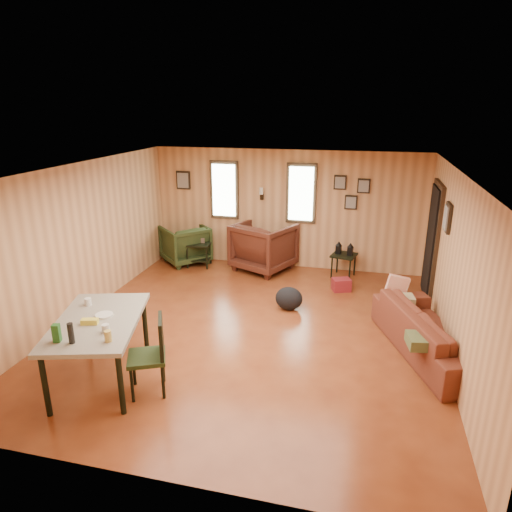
{
  "coord_description": "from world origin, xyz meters",
  "views": [
    {
      "loc": [
        1.56,
        -5.98,
        3.25
      ],
      "look_at": [
        0.0,
        0.4,
        1.05
      ],
      "focal_mm": 32.0,
      "sensor_mm": 36.0,
      "label": 1
    }
  ],
  "objects": [
    {
      "name": "dining_table",
      "position": [
        -1.44,
        -1.68,
        0.74
      ],
      "size": [
        1.35,
        1.79,
        1.04
      ],
      "rotation": [
        0.0,
        0.0,
        0.28
      ],
      "color": "gray",
      "rests_on": "ground"
    },
    {
      "name": "sofa_pillows",
      "position": [
        2.28,
        0.04,
        0.51
      ],
      "size": [
        0.69,
        1.83,
        0.37
      ],
      "rotation": [
        0.0,
        0.0,
        0.16
      ],
      "color": "#4B5630",
      "rests_on": "sofa"
    },
    {
      "name": "cooler",
      "position": [
        1.24,
        1.88,
        0.11
      ],
      "size": [
        0.38,
        0.33,
        0.23
      ],
      "rotation": [
        0.0,
        0.0,
        0.37
      ],
      "color": "maroon",
      "rests_on": "ground"
    },
    {
      "name": "backpack",
      "position": [
        0.45,
        0.86,
        0.2
      ],
      "size": [
        0.55,
        0.49,
        0.39
      ],
      "rotation": [
        0.0,
        0.0,
        0.39
      ],
      "color": "black",
      "rests_on": "ground"
    },
    {
      "name": "recliner_green",
      "position": [
        -2.11,
        2.69,
        0.44
      ],
      "size": [
        1.18,
        1.18,
        0.89
      ],
      "primitive_type": "imported",
      "rotation": [
        0.0,
        0.0,
        -2.33
      ],
      "color": "#283618",
      "rests_on": "ground"
    },
    {
      "name": "recliner_brown",
      "position": [
        -0.38,
        2.65,
        0.54
      ],
      "size": [
        1.36,
        1.33,
        1.08
      ],
      "primitive_type": "imported",
      "rotation": [
        0.0,
        0.0,
        2.72
      ],
      "color": "#4A2116",
      "rests_on": "ground"
    },
    {
      "name": "sofa",
      "position": [
        2.57,
        -0.06,
        0.43
      ],
      "size": [
        1.38,
        2.26,
        0.85
      ],
      "primitive_type": "imported",
      "rotation": [
        0.0,
        0.0,
        1.94
      ],
      "color": "maroon",
      "rests_on": "ground"
    },
    {
      "name": "side_table",
      "position": [
        1.23,
        2.61,
        0.49
      ],
      "size": [
        0.53,
        0.53,
        0.71
      ],
      "rotation": [
        0.0,
        0.0,
        -0.23
      ],
      "color": "black",
      "rests_on": "ground"
    },
    {
      "name": "dining_chair",
      "position": [
        -0.71,
        -1.75,
        0.53
      ],
      "size": [
        0.57,
        0.57,
        0.94
      ],
      "rotation": [
        0.0,
        0.0,
        0.43
      ],
      "color": "#283618",
      "rests_on": "ground"
    },
    {
      "name": "room",
      "position": [
        0.17,
        0.27,
        1.21
      ],
      "size": [
        5.54,
        6.04,
        2.44
      ],
      "color": "brown",
      "rests_on": "ground"
    },
    {
      "name": "end_table",
      "position": [
        -1.75,
        2.53,
        0.35
      ],
      "size": [
        0.53,
        0.49,
        0.62
      ],
      "rotation": [
        0.0,
        0.0,
        0.11
      ],
      "color": "black",
      "rests_on": "ground"
    }
  ]
}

